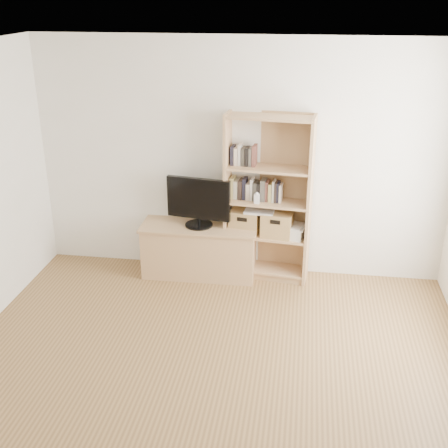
% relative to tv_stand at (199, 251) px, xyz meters
% --- Properties ---
extents(floor, '(4.50, 5.00, 0.01)m').
position_rel_tv_stand_xyz_m(floor, '(0.42, -2.27, -0.29)').
color(floor, brown).
rests_on(floor, ground).
extents(back_wall, '(4.50, 0.02, 2.60)m').
position_rel_tv_stand_xyz_m(back_wall, '(0.42, 0.23, 1.01)').
color(back_wall, white).
rests_on(back_wall, floor).
extents(ceiling, '(4.50, 5.00, 0.01)m').
position_rel_tv_stand_xyz_m(ceiling, '(0.42, -2.27, 2.31)').
color(ceiling, white).
rests_on(ceiling, back_wall).
extents(tv_stand, '(1.25, 0.49, 0.57)m').
position_rel_tv_stand_xyz_m(tv_stand, '(0.00, 0.00, 0.00)').
color(tv_stand, tan).
rests_on(tv_stand, floor).
extents(bookshelf, '(0.95, 0.42, 1.85)m').
position_rel_tv_stand_xyz_m(bookshelf, '(0.75, 0.07, 0.64)').
color(bookshelf, tan).
rests_on(bookshelf, floor).
extents(television, '(0.71, 0.17, 0.56)m').
position_rel_tv_stand_xyz_m(television, '(-0.00, 0.00, 0.59)').
color(television, black).
rests_on(television, tv_stand).
extents(books_row_mid, '(0.75, 0.24, 0.20)m').
position_rel_tv_stand_xyz_m(books_row_mid, '(0.75, 0.09, 0.72)').
color(books_row_mid, '#9F9356').
rests_on(books_row_mid, bookshelf).
extents(books_row_upper, '(0.35, 0.15, 0.18)m').
position_rel_tv_stand_xyz_m(books_row_upper, '(0.55, 0.11, 1.09)').
color(books_row_upper, '#9F9356').
rests_on(books_row_upper, bookshelf).
extents(baby_monitor, '(0.06, 0.04, 0.10)m').
position_rel_tv_stand_xyz_m(baby_monitor, '(0.64, -0.02, 0.67)').
color(baby_monitor, white).
rests_on(baby_monitor, bookshelf).
extents(basket_left, '(0.35, 0.31, 0.26)m').
position_rel_tv_stand_xyz_m(basket_left, '(0.50, 0.09, 0.36)').
color(basket_left, '#B0864F').
rests_on(basket_left, bookshelf).
extents(basket_right, '(0.36, 0.31, 0.27)m').
position_rel_tv_stand_xyz_m(basket_right, '(0.86, 0.05, 0.36)').
color(basket_right, '#B0864F').
rests_on(basket_right, bookshelf).
extents(laptop, '(0.34, 0.25, 0.03)m').
position_rel_tv_stand_xyz_m(laptop, '(0.66, 0.06, 0.50)').
color(laptop, silver).
rests_on(laptop, basket_left).
extents(magazine_stack, '(0.22, 0.28, 0.11)m').
position_rel_tv_stand_xyz_m(magazine_stack, '(1.06, 0.03, 0.28)').
color(magazine_stack, silver).
rests_on(magazine_stack, bookshelf).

